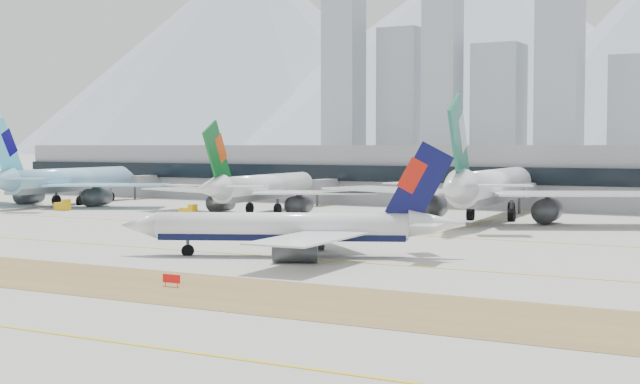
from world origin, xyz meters
The scene contains 10 objects.
ground centered at (0.00, 0.00, 0.00)m, with size 3000.00×3000.00×0.00m, color #A09E96.
taxiing_airliner centered at (10.51, -3.37, 3.78)m, with size 43.84×37.26×15.68m.
widebody_korean centered at (-92.25, 58.51, 5.82)m, with size 61.04×60.11×21.90m.
widebody_eva centered at (-34.58, 59.22, 5.37)m, with size 56.40×55.46×20.20m.
widebody_cathay centered at (15.96, 63.41, 6.41)m, with size 67.46×66.23×24.12m.
terminal centered at (0.00, 114.84, 7.50)m, with size 280.00×43.10×15.00m.
hold_sign_right centered at (12.23, -32.00, 0.88)m, with size 2.20×0.15×1.35m.
gse_a centered at (-79.13, 44.35, 1.05)m, with size 3.55×2.00×2.60m.
gse_b centered at (-43.13, 44.17, 1.05)m, with size 3.55×2.00×2.60m.
city_skyline centered at (-106.76, 453.42, 49.80)m, with size 342.00×49.80×140.00m.
Camera 1 is at (70.67, -106.10, 14.92)m, focal length 50.00 mm.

